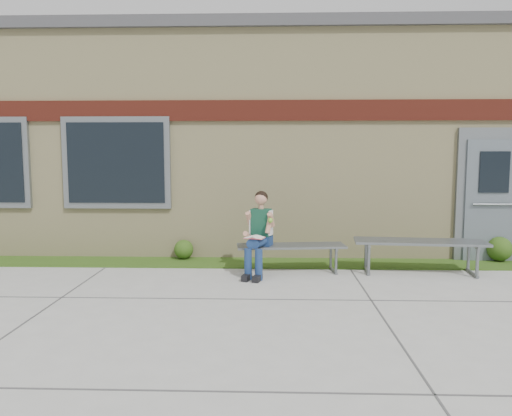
{
  "coord_description": "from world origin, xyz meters",
  "views": [
    {
      "loc": [
        -0.27,
        -5.72,
        1.86
      ],
      "look_at": [
        -0.51,
        1.7,
        1.05
      ],
      "focal_mm": 35.0,
      "sensor_mm": 36.0,
      "label": 1
    }
  ],
  "objects": [
    {
      "name": "ground",
      "position": [
        0.0,
        0.0,
        0.0
      ],
      "size": [
        80.0,
        80.0,
        0.0
      ],
      "primitive_type": "plane",
      "color": "#9E9E99",
      "rests_on": "ground"
    },
    {
      "name": "grass_strip",
      "position": [
        0.0,
        2.6,
        0.01
      ],
      "size": [
        16.0,
        0.8,
        0.02
      ],
      "primitive_type": "cube",
      "color": "#264311",
      "rests_on": "ground"
    },
    {
      "name": "school_building",
      "position": [
        -0.0,
        5.99,
        2.1
      ],
      "size": [
        16.2,
        6.22,
        4.2
      ],
      "color": "beige",
      "rests_on": "ground"
    },
    {
      "name": "bench_left",
      "position": [
        0.03,
        2.0,
        0.34
      ],
      "size": [
        1.73,
        0.64,
        0.44
      ],
      "rotation": [
        0.0,
        0.0,
        0.1
      ],
      "color": "slate",
      "rests_on": "ground"
    },
    {
      "name": "bench_right",
      "position": [
        2.03,
        2.0,
        0.4
      ],
      "size": [
        2.04,
        0.73,
        0.52
      ],
      "rotation": [
        0.0,
        0.0,
        -0.09
      ],
      "color": "slate",
      "rests_on": "ground"
    },
    {
      "name": "girl",
      "position": [
        -0.47,
        1.81,
        0.67
      ],
      "size": [
        0.5,
        0.81,
        1.29
      ],
      "rotation": [
        0.0,
        0.0,
        -0.28
      ],
      "color": "navy",
      "rests_on": "ground"
    },
    {
      "name": "shrub_mid",
      "position": [
        -1.82,
        2.85,
        0.19
      ],
      "size": [
        0.34,
        0.34,
        0.34
      ],
      "primitive_type": "sphere",
      "color": "#264311",
      "rests_on": "grass_strip"
    },
    {
      "name": "shrub_east",
      "position": [
        3.64,
        2.85,
        0.23
      ],
      "size": [
        0.42,
        0.42,
        0.42
      ],
      "primitive_type": "sphere",
      "color": "#264311",
      "rests_on": "grass_strip"
    }
  ]
}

